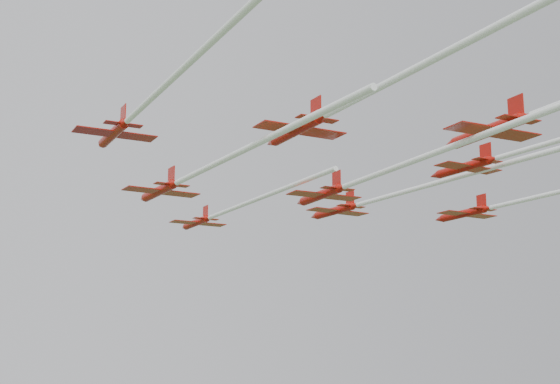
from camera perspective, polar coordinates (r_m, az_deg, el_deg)
name	(u,v)px	position (r m, az deg, el deg)	size (l,w,h in m)	color
jet_lead	(222,213)	(112.40, -4.24, -1.51)	(8.99, 45.79, 2.58)	#B5120A
jet_row2_left	(195,174)	(91.62, -6.26, 1.33)	(11.61, 52.14, 2.93)	#B5120A
jet_row2_right	(391,195)	(105.63, 8.14, -0.24)	(12.70, 56.56, 2.83)	#B5120A
jet_row3_left	(139,110)	(74.84, -10.26, 5.95)	(8.63, 43.84, 2.54)	#B5120A
jet_row3_mid	(414,161)	(78.42, 9.74, 2.27)	(9.53, 68.82, 2.69)	#B5120A
jet_row3_right	(531,198)	(101.66, 17.91, -0.43)	(10.23, 52.37, 2.60)	#B5120A
jet_row4_left	(364,95)	(69.44, 6.14, 7.06)	(9.87, 53.86, 2.82)	#B5120A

